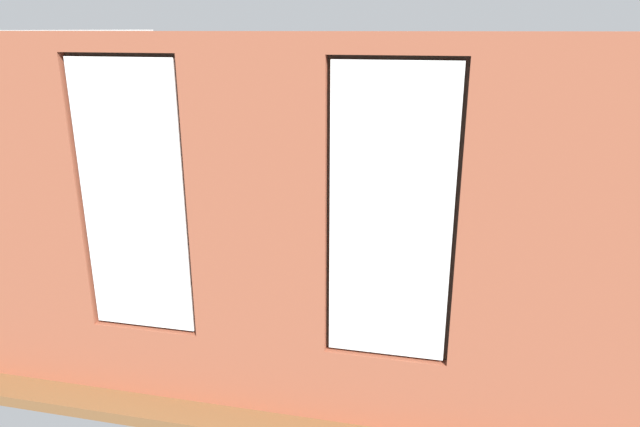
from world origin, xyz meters
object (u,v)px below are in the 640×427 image
Objects in this scene: tv_flatscreen at (126,187)px; table_plant_small at (290,237)px; coffee_table at (329,251)px; potted_plant_between_couches at (377,302)px; media_console at (130,227)px; potted_plant_foreground_right at (186,161)px; candle_jar at (336,247)px; potted_plant_near_tv at (127,224)px; cup_ceramic at (329,243)px; couch_left at (562,294)px; potted_plant_mid_room_small at (412,251)px; potted_plant_by_left_couch at (511,237)px; potted_plant_beside_window_right at (64,281)px; potted_plant_corner_near_left at (546,200)px; papasan_chair at (323,207)px; remote_black at (316,242)px; couch_by_window at (234,327)px.

table_plant_small is at bearing 165.36° from tv_flatscreen.
potted_plant_between_couches is (-0.82, 1.88, 0.31)m from coffee_table.
media_console is 1.53m from potted_plant_foreground_right.
media_console is 0.92× the size of potted_plant_between_couches.
potted_plant_near_tv is at bearing 5.95° from candle_jar.
potted_plant_between_couches is (-0.82, 1.88, 0.22)m from cup_ceramic.
table_plant_small is at bearing -99.06° from couch_left.
potted_plant_foreground_right reaches higher than candle_jar.
potted_plant_by_left_couch reaches higher than potted_plant_mid_room_small.
candle_jar is 0.10× the size of potted_plant_beside_window_right.
coffee_table is at bearing -138.01° from potted_plant_beside_window_right.
candle_jar is 3.25m from media_console.
potted_plant_mid_room_small is at bearing 179.38° from media_console.
potted_plant_corner_near_left is 2.32m from potted_plant_mid_room_small.
media_console is at bearing -72.48° from potted_plant_beside_window_right.
potted_plant_near_tv reaches higher than media_console.
papasan_chair is (0.55, -1.76, -0.07)m from candle_jar.
potted_plant_near_tv is at bearing 7.62° from table_plant_small.
media_console is (5.71, -1.04, -0.04)m from couch_left.
potted_plant_foreground_right is (2.56, -1.76, 0.53)m from remote_black.
media_console is at bearing -10.16° from cup_ceramic.
table_plant_small is 0.24× the size of papasan_chair.
media_console is 0.92× the size of potted_plant_corner_near_left.
tv_flatscreen is at bearing -12.05° from candle_jar.
couch_by_window is 3.48m from couch_left.
table_plant_small is 0.61× the size of potted_plant_mid_room_small.
potted_plant_near_tv is 3.22× the size of potted_plant_mid_room_small.
remote_black is 2.90m from media_console.
potted_plant_by_left_couch is at bearing -159.39° from potted_plant_mid_room_small.
table_plant_small reaches higher than media_console.
potted_plant_between_couches reaches higher than couch_left.
coffee_table is at bearing -102.89° from couch_left.
cup_ceramic is at bearing 104.76° from papasan_chair.
table_plant_small reaches higher than potted_plant_by_left_couch.
couch_left is at bearing -154.86° from remote_black.
cup_ceramic is 3.37m from potted_plant_foreground_right.
remote_black is at bearing 19.62° from potted_plant_by_left_couch.
potted_plant_beside_window_right reaches higher than couch_by_window.
media_console is at bearing 28.29° from remote_black.
table_plant_small is 0.19× the size of potted_plant_near_tv.
potted_plant_by_left_couch is (0.40, -1.47, 0.09)m from couch_left.
couch_by_window is at bearing 142.41° from potted_plant_near_tv.
potted_plant_mid_room_small is at bearing 159.98° from potted_plant_foreground_right.
potted_plant_mid_room_small is at bearing -124.38° from remote_black.
potted_plant_near_tv is (2.04, 0.27, 0.10)m from table_plant_small.
potted_plant_by_left_couch is at bearing -157.88° from table_plant_small.
potted_plant_near_tv is at bearing -37.59° from couch_by_window.
couch_left is at bearing 169.64° from media_console.
coffee_table is 1.69m from papasan_chair.
coffee_table is at bearing 104.76° from papasan_chair.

